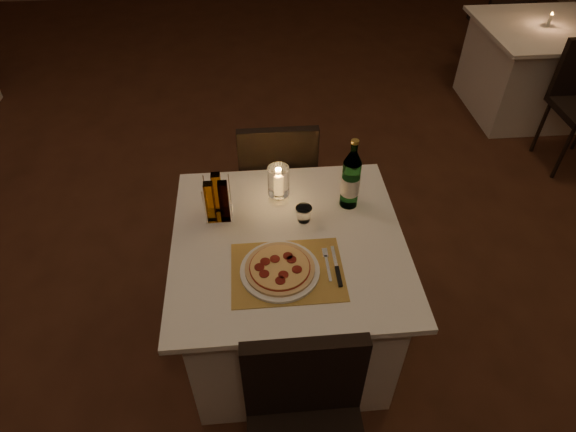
{
  "coord_description": "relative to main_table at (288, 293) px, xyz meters",
  "views": [
    {
      "loc": [
        -0.1,
        -1.82,
        2.22
      ],
      "look_at": [
        0.03,
        -0.36,
        0.86
      ],
      "focal_mm": 30.0,
      "sensor_mm": 36.0,
      "label": 1
    }
  ],
  "objects": [
    {
      "name": "water_bottle",
      "position": [
        0.3,
        0.21,
        0.51
      ],
      "size": [
        0.08,
        0.08,
        0.35
      ],
      "color": "#58A361",
      "rests_on": "main_table"
    },
    {
      "name": "chair_near",
      "position": [
        -0.0,
        -0.71,
        0.18
      ],
      "size": [
        0.42,
        0.42,
        0.9
      ],
      "color": "black",
      "rests_on": "ground"
    },
    {
      "name": "placemat",
      "position": [
        -0.02,
        -0.18,
        0.37
      ],
      "size": [
        0.45,
        0.34,
        0.0
      ],
      "primitive_type": "cube",
      "color": "#B18B3D",
      "rests_on": "main_table"
    },
    {
      "name": "main_table",
      "position": [
        0.0,
        0.0,
        0.0
      ],
      "size": [
        1.0,
        1.0,
        0.74
      ],
      "color": "white",
      "rests_on": "ground"
    },
    {
      "name": "hurricane_candle",
      "position": [
        -0.02,
        0.26,
        0.48
      ],
      "size": [
        0.1,
        0.1,
        0.19
      ],
      "color": "white",
      "rests_on": "main_table"
    },
    {
      "name": "cruet_caddy",
      "position": [
        -0.3,
        0.18,
        0.46
      ],
      "size": [
        0.12,
        0.12,
        0.21
      ],
      "color": "white",
      "rests_on": "main_table"
    },
    {
      "name": "neighbor_chair_rb",
      "position": [
        2.24,
        2.88,
        0.18
      ],
      "size": [
        0.42,
        0.42,
        0.9
      ],
      "color": "black",
      "rests_on": "ground"
    },
    {
      "name": "chair_far",
      "position": [
        0.0,
        0.71,
        0.18
      ],
      "size": [
        0.42,
        0.42,
        0.9
      ],
      "color": "black",
      "rests_on": "ground"
    },
    {
      "name": "floor",
      "position": [
        -0.03,
        0.38,
        -0.38
      ],
      "size": [
        8.0,
        10.0,
        0.02
      ],
      "primitive_type": "cube",
      "color": "#482617",
      "rests_on": "ground"
    },
    {
      "name": "neighbor_candle_right",
      "position": [
        2.24,
        2.17,
        0.41
      ],
      "size": [
        0.03,
        0.03,
        0.11
      ],
      "color": "white",
      "rests_on": "neighbor_table_right"
    },
    {
      "name": "neighbor_table_right",
      "position": [
        2.24,
        2.17,
        0.0
      ],
      "size": [
        1.0,
        1.0,
        0.74
      ],
      "color": "white",
      "rests_on": "ground"
    },
    {
      "name": "pizza",
      "position": [
        -0.05,
        -0.18,
        0.39
      ],
      "size": [
        0.28,
        0.28,
        0.02
      ],
      "color": "#D8B77F",
      "rests_on": "plate"
    },
    {
      "name": "knife",
      "position": [
        0.18,
        -0.21,
        0.37
      ],
      "size": [
        0.02,
        0.22,
        0.01
      ],
      "color": "black",
      "rests_on": "placemat"
    },
    {
      "name": "plate",
      "position": [
        -0.05,
        -0.18,
        0.38
      ],
      "size": [
        0.32,
        0.32,
        0.01
      ],
      "primitive_type": "cylinder",
      "color": "white",
      "rests_on": "placemat"
    },
    {
      "name": "tumbler",
      "position": [
        0.08,
        0.12,
        0.4
      ],
      "size": [
        0.07,
        0.07,
        0.07
      ],
      "primitive_type": null,
      "color": "white",
      "rests_on": "main_table"
    },
    {
      "name": "fork",
      "position": [
        0.14,
        -0.15,
        0.37
      ],
      "size": [
        0.02,
        0.18,
        0.0
      ],
      "color": "silver",
      "rests_on": "placemat"
    }
  ]
}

